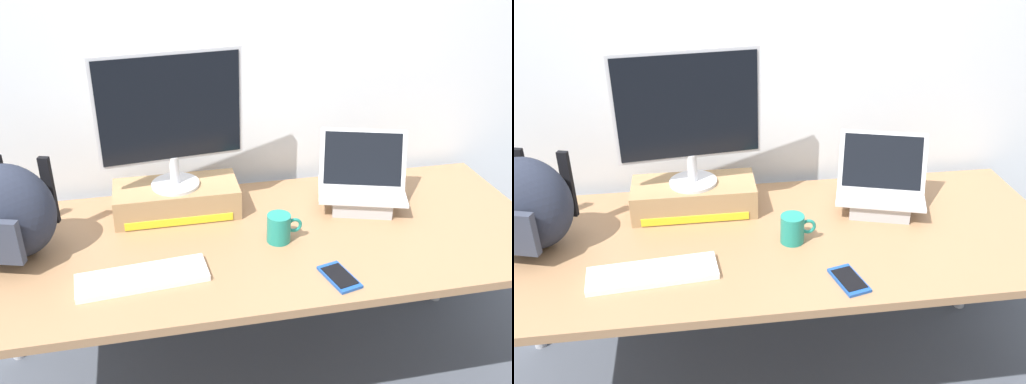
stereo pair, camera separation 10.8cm
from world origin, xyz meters
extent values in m
plane|color=#474C56|center=(0.00, 0.00, 0.00)|extent=(20.00, 20.00, 0.00)
cube|color=silver|center=(0.00, 0.51, 1.30)|extent=(7.00, 0.10, 2.60)
cube|color=#99704C|center=(0.00, 0.00, 0.70)|extent=(2.09, 0.83, 0.03)
cylinder|color=#B2B2B7|center=(-0.98, 0.35, 0.34)|extent=(0.05, 0.05, 0.68)
cylinder|color=#B2B2B7|center=(0.98, 0.35, 0.34)|extent=(0.05, 0.05, 0.68)
cube|color=#9E7A51|center=(-0.26, 0.23, 0.77)|extent=(0.46, 0.21, 0.11)
cube|color=yellow|center=(-0.26, 0.12, 0.73)|extent=(0.39, 0.00, 0.03)
cylinder|color=silver|center=(-0.26, 0.23, 0.83)|extent=(0.18, 0.18, 0.01)
cylinder|color=silver|center=(-0.26, 0.23, 0.89)|extent=(0.04, 0.04, 0.11)
cube|color=silver|center=(-0.26, 0.23, 1.13)|extent=(0.52, 0.08, 0.40)
cube|color=black|center=(-0.26, 0.22, 1.13)|extent=(0.50, 0.06, 0.37)
cube|color=#ADADB2|center=(0.44, 0.14, 0.74)|extent=(0.27, 0.26, 0.06)
cube|color=silver|center=(0.44, 0.14, 0.78)|extent=(0.38, 0.32, 0.01)
cube|color=#B7B7BC|center=(0.45, 0.15, 0.78)|extent=(0.31, 0.20, 0.00)
cube|color=silver|center=(0.46, 0.19, 0.88)|extent=(0.35, 0.20, 0.21)
cube|color=black|center=(0.46, 0.19, 0.89)|extent=(0.31, 0.18, 0.18)
cube|color=white|center=(-0.40, -0.18, 0.72)|extent=(0.42, 0.17, 0.02)
cube|color=silver|center=(-0.40, -0.18, 0.73)|extent=(0.39, 0.15, 0.00)
ellipsoid|color=#232838|center=(-0.80, 0.06, 0.88)|extent=(0.35, 0.30, 0.33)
cube|color=black|center=(-0.85, 0.20, 0.89)|extent=(0.04, 0.03, 0.25)
cube|color=black|center=(-0.69, 0.15, 0.89)|extent=(0.04, 0.03, 0.25)
cylinder|color=#1E7F70|center=(0.07, -0.04, 0.76)|extent=(0.08, 0.08, 0.10)
torus|color=#1E7F70|center=(0.13, -0.04, 0.77)|extent=(0.06, 0.01, 0.06)
cube|color=#19479E|center=(0.21, -0.29, 0.72)|extent=(0.11, 0.16, 0.01)
cube|color=black|center=(0.21, -0.29, 0.72)|extent=(0.10, 0.13, 0.00)
camera|label=1|loc=(-0.35, -1.67, 1.80)|focal=39.91mm
camera|label=2|loc=(-0.24, -1.69, 1.80)|focal=39.91mm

